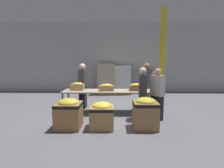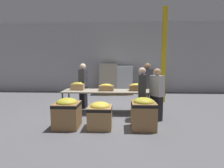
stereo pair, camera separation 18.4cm
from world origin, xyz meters
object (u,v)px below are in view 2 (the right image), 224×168
object	(u,v)px
banana_box_2	(137,87)
donation_bin_1	(100,114)
sorting_table	(107,92)
donation_bin_2	(143,112)
banana_box_1	(106,87)
volunteer_3	(142,94)
volunteer_1	(157,95)
banana_box_0	(78,86)
volunteer_2	(83,86)
pallet_stack_0	(108,79)
donation_bin_0	(67,112)
pallet_stack_1	(124,80)
support_pillar	(164,55)
volunteer_0	(147,86)
pallet_stack_2	(155,83)

from	to	relation	value
banana_box_2	donation_bin_1	size ratio (longest dim) A/B	0.72
sorting_table	donation_bin_2	distance (m)	1.79
banana_box_1	volunteer_3	world-z (taller)	volunteer_3
volunteer_1	donation_bin_1	bearing A→B (deg)	80.99
sorting_table	banana_box_0	size ratio (longest dim) A/B	6.97
banana_box_2	volunteer_2	world-z (taller)	volunteer_2
pallet_stack_0	volunteer_3	bearing A→B (deg)	-73.65
banana_box_2	pallet_stack_0	bearing A→B (deg)	108.03
banana_box_0	banana_box_2	size ratio (longest dim) A/B	0.87
banana_box_2	donation_bin_2	xyz separation A→B (m)	(0.03, -1.46, -0.45)
volunteer_2	donation_bin_0	distance (m)	2.09
banana_box_1	pallet_stack_1	size ratio (longest dim) A/B	0.32
volunteer_3	support_pillar	size ratio (longest dim) A/B	0.39
sorting_table	pallet_stack_1	size ratio (longest dim) A/B	1.96
support_pillar	volunteer_1	bearing A→B (deg)	-107.27
volunteer_3	donation_bin_1	bearing A→B (deg)	128.05
volunteer_0	volunteer_3	size ratio (longest dim) A/B	1.08
sorting_table	support_pillar	distance (m)	3.18
volunteer_3	donation_bin_0	world-z (taller)	volunteer_3
sorting_table	support_pillar	xyz separation A→B (m)	(2.28, 1.81, 1.29)
banana_box_0	donation_bin_0	xyz separation A→B (m)	(0.09, -1.54, -0.48)
donation_bin_1	support_pillar	world-z (taller)	support_pillar
sorting_table	banana_box_0	bearing A→B (deg)	174.58
volunteer_0	volunteer_3	world-z (taller)	volunteer_0
banana_box_1	donation_bin_0	size ratio (longest dim) A/B	0.62
banana_box_0	pallet_stack_0	size ratio (longest dim) A/B	0.26
banana_box_1	donation_bin_1	world-z (taller)	banana_box_1
sorting_table	donation_bin_2	world-z (taller)	donation_bin_2
banana_box_1	pallet_stack_0	size ratio (longest dim) A/B	0.29
volunteer_3	sorting_table	bearing A→B (deg)	62.16
support_pillar	pallet_stack_1	distance (m)	2.87
banana_box_0	volunteer_0	world-z (taller)	volunteer_0
volunteer_1	support_pillar	bearing A→B (deg)	-50.42
banana_box_0	pallet_stack_0	bearing A→B (deg)	77.15
volunteer_2	volunteer_3	bearing A→B (deg)	63.22
banana_box_0	volunteer_1	bearing A→B (deg)	-18.36
sorting_table	pallet_stack_2	bearing A→B (deg)	58.13
pallet_stack_0	pallet_stack_2	size ratio (longest dim) A/B	1.38
volunteer_0	pallet_stack_2	xyz separation A→B (m)	(0.90, 3.09, -0.24)
pallet_stack_2	volunteer_3	bearing A→B (deg)	-105.90
volunteer_1	pallet_stack_0	bearing A→B (deg)	-12.23
pallet_stack_2	sorting_table	bearing A→B (deg)	-121.87
pallet_stack_2	volunteer_1	bearing A→B (deg)	-100.53
banana_box_1	volunteer_2	xyz separation A→B (m)	(-0.92, 0.65, -0.05)
donation_bin_2	volunteer_1	bearing A→B (deg)	56.57
support_pillar	banana_box_1	bearing A→B (deg)	-141.21
volunteer_2	pallet_stack_0	distance (m)	3.19
banana_box_0	volunteer_3	world-z (taller)	volunteer_3
banana_box_0	support_pillar	size ratio (longest dim) A/B	0.11
pallet_stack_1	pallet_stack_2	bearing A→B (deg)	-1.78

